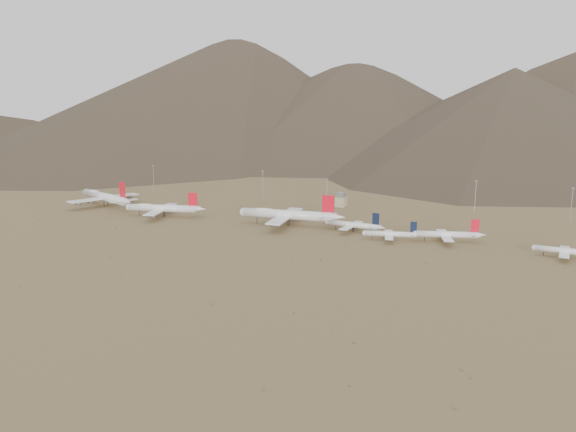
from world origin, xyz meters
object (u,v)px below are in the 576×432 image
at_px(widebody_east, 287,215).
at_px(control_tower, 341,200).
at_px(widebody_west, 105,197).
at_px(narrowbody_b, 391,234).
at_px(narrowbody_a, 354,225).
at_px(widebody_centre, 163,208).

relative_size(widebody_east, control_tower, 6.38).
bearing_deg(widebody_west, narrowbody_b, 16.77).
height_order(narrowbody_a, control_tower, narrowbody_a).
height_order(narrowbody_a, narrowbody_b, narrowbody_a).
distance_m(widebody_centre, narrowbody_b, 176.12).
bearing_deg(narrowbody_b, widebody_west, 160.95).
distance_m(widebody_west, control_tower, 196.01).
height_order(widebody_centre, narrowbody_a, widebody_centre).
bearing_deg(widebody_centre, narrowbody_a, -10.50).
distance_m(widebody_centre, widebody_east, 99.48).
xyz_separation_m(widebody_west, widebody_east, (168.37, -1.65, -0.11)).
xyz_separation_m(widebody_centre, narrowbody_a, (147.03, 14.24, -1.91)).
bearing_deg(control_tower, widebody_east, -96.74).
xyz_separation_m(narrowbody_b, control_tower, (-67.54, 93.84, 1.27)).
bearing_deg(widebody_west, widebody_centre, 8.42).
relative_size(widebody_east, narrowbody_a, 1.79).
xyz_separation_m(widebody_west, narrowbody_b, (245.74, -12.25, -3.95)).
height_order(widebody_east, narrowbody_b, widebody_east).
relative_size(narrowbody_b, control_tower, 3.06).
bearing_deg(widebody_east, narrowbody_a, -6.33).
bearing_deg(widebody_east, widebody_centre, 178.21).
distance_m(narrowbody_a, control_tower, 89.81).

